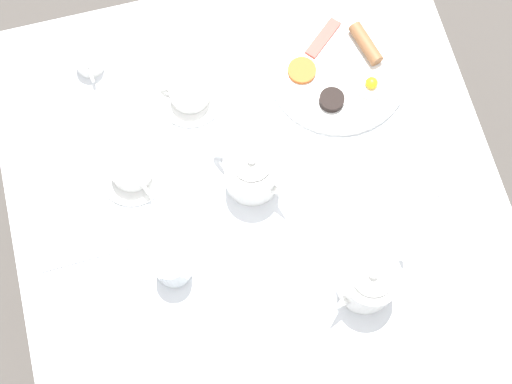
% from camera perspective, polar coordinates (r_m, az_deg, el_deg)
% --- Properties ---
extents(ground_plane, '(8.00, 8.00, 0.00)m').
position_cam_1_polar(ground_plane, '(2.10, 0.00, -6.00)').
color(ground_plane, '#4C4742').
extents(table, '(0.98, 0.96, 0.71)m').
position_cam_1_polar(table, '(1.48, 0.00, -1.06)').
color(table, silver).
rests_on(table, ground_plane).
extents(breakfast_plate, '(0.29, 0.29, 0.04)m').
position_cam_1_polar(breakfast_plate, '(1.51, 6.68, 9.72)').
color(breakfast_plate, white).
rests_on(breakfast_plate, table).
extents(teapot_near, '(0.11, 0.19, 0.13)m').
position_cam_1_polar(teapot_near, '(1.33, 9.03, -7.01)').
color(teapot_near, white).
rests_on(teapot_near, table).
extents(teapot_far, '(0.17, 0.13, 0.13)m').
position_cam_1_polar(teapot_far, '(1.36, -0.39, 1.68)').
color(teapot_far, white).
rests_on(teapot_far, table).
extents(teacup_with_saucer_left, '(0.14, 0.14, 0.06)m').
position_cam_1_polar(teacup_with_saucer_left, '(1.42, -9.96, 1.75)').
color(teacup_with_saucer_left, white).
rests_on(teacup_with_saucer_left, table).
extents(teacup_with_saucer_right, '(0.14, 0.14, 0.06)m').
position_cam_1_polar(teacup_with_saucer_right, '(1.47, -5.36, 7.97)').
color(teacup_with_saucer_right, white).
rests_on(teacup_with_saucer_right, table).
extents(water_glass_tall, '(0.07, 0.07, 0.09)m').
position_cam_1_polar(water_glass_tall, '(1.33, -6.73, -5.86)').
color(water_glass_tall, white).
rests_on(water_glass_tall, table).
extents(creamer_jug, '(0.08, 0.06, 0.05)m').
position_cam_1_polar(creamer_jug, '(1.53, -13.26, 10.20)').
color(creamer_jug, white).
rests_on(creamer_jug, table).
extents(fork_by_plate, '(0.02, 0.19, 0.00)m').
position_cam_1_polar(fork_by_plate, '(1.41, -13.33, -5.04)').
color(fork_by_plate, silver).
rests_on(fork_by_plate, table).
extents(spoon_for_tea, '(0.14, 0.05, 0.00)m').
position_cam_1_polar(spoon_for_tea, '(1.47, 14.04, 2.33)').
color(spoon_for_tea, silver).
rests_on(spoon_for_tea, table).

